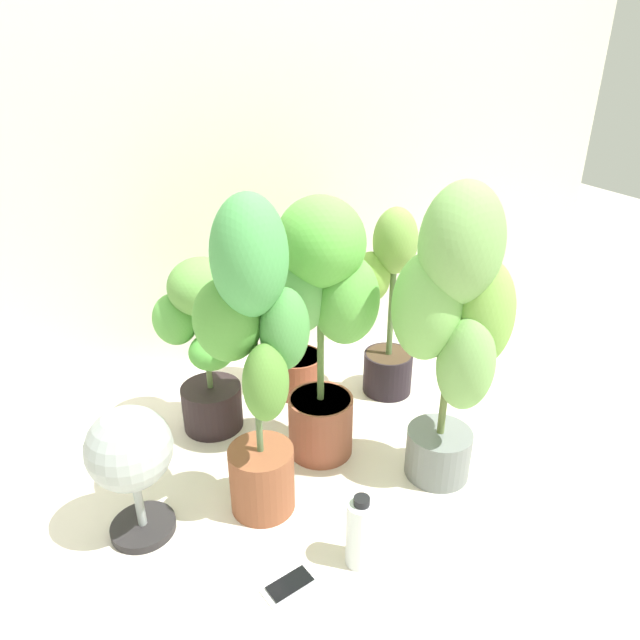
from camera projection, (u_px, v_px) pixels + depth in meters
name	position (u px, v px, depth m)	size (l,w,h in m)	color
ground_plane	(337.00, 466.00, 1.83)	(8.00, 8.00, 0.00)	silver
mylar_back_wall	(261.00, 118.00, 2.13)	(3.20, 0.01, 2.00)	silver
potted_plant_back_left	(206.00, 337.00, 1.87)	(0.37, 0.30, 0.64)	#2B2023
potted_plant_center	(322.00, 309.00, 1.68)	(0.37, 0.34, 0.87)	#98513A
potted_plant_back_right	(387.00, 302.00, 2.08)	(0.30, 0.24, 0.74)	black
potted_plant_front_right	(455.00, 316.00, 1.56)	(0.42, 0.33, 0.94)	slate
potted_plant_front_left	(254.00, 346.00, 1.44)	(0.34, 0.29, 0.94)	brown
potted_plant_back_center	(290.00, 303.00, 2.08)	(0.33, 0.29, 0.64)	#964A32
cell_phone	(290.00, 585.00, 1.42)	(0.16, 0.11, 0.01)	white
floor_fan	(130.00, 454.00, 1.47)	(0.23, 0.23, 0.40)	#272426
nutrient_bottle	(360.00, 532.00, 1.45)	(0.08, 0.08, 0.22)	white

